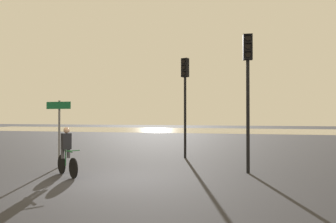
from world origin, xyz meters
TOP-DOWN VIEW (x-y plane):
  - ground_plane at (0.00, 0.00)m, footprint 120.00×120.00m
  - water_strip at (0.00, 35.97)m, footprint 80.00×16.00m
  - traffic_light_center at (1.10, 5.95)m, footprint 0.39×0.40m
  - traffic_light_near_right at (4.03, 2.40)m, footprint 0.34×0.36m
  - direction_sign_post at (-3.12, 1.95)m, footprint 1.10×0.16m
  - cyclist at (-1.85, 0.40)m, footprint 1.37×1.09m

SIDE VIEW (x-z plane):
  - ground_plane at x=0.00m, z-range 0.00..0.00m
  - water_strip at x=0.00m, z-range 0.00..0.01m
  - cyclist at x=-1.85m, z-range 0.01..1.63m
  - direction_sign_post at x=-3.12m, z-range 0.40..3.00m
  - traffic_light_center at x=1.10m, z-range 0.91..5.67m
  - traffic_light_near_right at x=4.03m, z-range 0.93..5.79m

